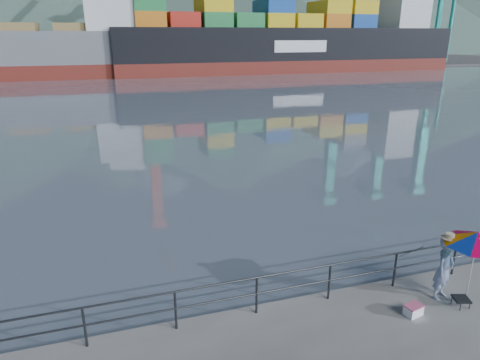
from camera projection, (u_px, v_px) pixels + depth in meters
name	position (u px, v px, depth m)	size (l,w,h in m)	color
harbor_water	(114.00, 57.00, 126.68)	(500.00, 280.00, 0.00)	slate
far_dock	(166.00, 65.00, 96.15)	(200.00, 40.00, 0.40)	#514F4C
guardrail	(294.00, 288.00, 10.78)	(22.00, 0.06, 1.03)	#2D3033
container_stacks	(257.00, 48.00, 102.56)	(58.00, 8.40, 7.80)	#267F3F
fisherman	(444.00, 269.00, 11.02)	(0.62, 0.41, 1.71)	#2E5084
beach_umbrella	(477.00, 238.00, 10.50)	(1.87, 1.87, 2.00)	white
folding_stool	(461.00, 302.00, 10.86)	(0.47, 0.47, 0.25)	black
cooler_bag	(413.00, 310.00, 10.54)	(0.43, 0.29, 0.25)	white
fishing_rod	(406.00, 280.00, 12.05)	(0.02, 0.02, 2.30)	black
bulk_carrier	(30.00, 50.00, 67.33)	(47.45, 8.21, 14.50)	maroon
container_ship	(297.00, 38.00, 80.27)	(64.23, 10.70, 18.10)	maroon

